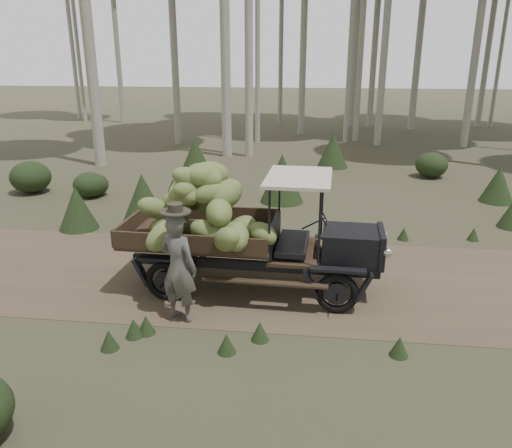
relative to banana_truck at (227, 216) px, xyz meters
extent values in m
plane|color=#473D2B|center=(1.59, 0.50, -1.36)|extent=(120.00, 120.00, 0.00)
cube|color=brown|center=(1.59, 0.50, -1.35)|extent=(70.00, 4.00, 0.01)
cube|color=black|center=(2.12, 0.02, -0.43)|extent=(0.96, 0.92, 0.51)
cube|color=black|center=(2.63, 0.00, -0.43)|extent=(0.13, 0.93, 0.58)
cube|color=black|center=(0.82, 0.07, -0.33)|extent=(0.12, 1.30, 0.51)
cube|color=#38281C|center=(-0.48, 0.12, -0.43)|extent=(2.66, 1.77, 0.07)
cube|color=#38281C|center=(-0.45, 0.95, -0.26)|extent=(2.60, 0.15, 0.30)
cube|color=#38281C|center=(-0.51, -0.72, -0.26)|extent=(2.60, 0.15, 0.30)
cube|color=#38281C|center=(-1.78, 0.16, -0.26)|extent=(0.12, 1.67, 0.30)
cube|color=beige|center=(1.22, 0.05, 0.71)|extent=(1.13, 1.62, 0.06)
cube|color=black|center=(0.51, 0.43, -0.78)|extent=(4.27, 0.25, 0.17)
cube|color=black|center=(0.48, -0.27, -0.78)|extent=(4.27, 0.25, 0.17)
torus|color=black|center=(1.96, 0.77, -1.00)|extent=(0.71, 0.15, 0.71)
torus|color=black|center=(1.90, -0.72, -1.00)|extent=(0.71, 0.15, 0.71)
torus|color=black|center=(-0.92, 0.88, -1.00)|extent=(0.71, 0.15, 0.71)
torus|color=black|center=(-0.98, -0.61, -1.00)|extent=(0.71, 0.15, 0.71)
sphere|color=beige|center=(2.72, 0.41, -0.38)|extent=(0.17, 0.17, 0.17)
sphere|color=beige|center=(2.69, -0.42, -0.38)|extent=(0.17, 0.17, 0.17)
ellipsoid|color=olive|center=(0.24, 0.04, -0.22)|extent=(0.69, 0.85, 0.47)
ellipsoid|color=olive|center=(-0.28, 0.23, 0.15)|extent=(0.90, 0.76, 0.61)
ellipsoid|color=olive|center=(-0.71, 0.08, 0.43)|extent=(0.78, 0.97, 0.62)
ellipsoid|color=olive|center=(-0.46, 0.16, 0.64)|extent=(0.83, 0.71, 0.61)
ellipsoid|color=olive|center=(0.26, -0.63, -0.13)|extent=(0.54, 0.81, 0.50)
ellipsoid|color=olive|center=(-0.94, 0.20, 0.15)|extent=(0.77, 0.74, 0.47)
ellipsoid|color=olive|center=(-0.01, 0.02, 0.39)|extent=(0.80, 0.91, 0.66)
ellipsoid|color=olive|center=(-0.38, 0.26, 0.65)|extent=(0.82, 0.51, 0.58)
ellipsoid|color=olive|center=(-1.08, 0.11, -0.23)|extent=(0.86, 0.58, 0.53)
ellipsoid|color=olive|center=(-0.72, 0.55, 0.15)|extent=(0.81, 0.54, 0.62)
ellipsoid|color=olive|center=(-0.66, 0.10, 0.42)|extent=(0.84, 0.71, 0.63)
ellipsoid|color=olive|center=(-0.41, 0.11, 0.65)|extent=(0.63, 0.45, 0.40)
ellipsoid|color=olive|center=(-0.01, -0.46, -0.20)|extent=(0.77, 0.51, 0.65)
ellipsoid|color=olive|center=(-1.32, 0.02, 0.10)|extent=(0.76, 0.65, 0.56)
ellipsoid|color=olive|center=(-0.26, -0.06, 0.42)|extent=(0.75, 0.51, 0.48)
ellipsoid|color=olive|center=(-0.60, 0.05, 0.63)|extent=(0.90, 0.80, 0.65)
ellipsoid|color=olive|center=(-0.29, -0.41, -0.14)|extent=(0.77, 0.62, 0.45)
ellipsoid|color=olive|center=(-0.07, -0.36, 0.17)|extent=(0.58, 0.79, 0.50)
ellipsoid|color=olive|center=(-0.63, -0.02, 0.45)|extent=(0.74, 0.82, 0.52)
ellipsoid|color=olive|center=(-0.40, 0.10, 0.60)|extent=(0.85, 0.69, 0.51)
ellipsoid|color=olive|center=(0.65, -0.44, -0.14)|extent=(0.72, 0.69, 0.43)
ellipsoid|color=olive|center=(-0.35, 0.37, 0.12)|extent=(0.75, 0.67, 0.47)
ellipsoid|color=olive|center=(-0.87, 0.36, 0.35)|extent=(0.61, 0.91, 0.57)
ellipsoid|color=olive|center=(-0.37, 0.04, 0.68)|extent=(0.77, 0.65, 0.46)
ellipsoid|color=olive|center=(-0.89, -0.75, -0.11)|extent=(0.89, 0.82, 0.70)
ellipsoid|color=olive|center=(0.13, -0.79, -0.13)|extent=(0.74, 0.85, 0.65)
imported|color=#4F4E48|center=(-0.56, -1.19, -0.48)|extent=(0.75, 0.63, 1.76)
cylinder|color=#302B22|center=(-0.56, -1.19, 0.43)|extent=(0.61, 0.61, 0.02)
cylinder|color=#302B22|center=(-0.56, -1.19, 0.49)|extent=(0.30, 0.30, 0.14)
cone|color=#233319|center=(2.11, 10.68, -0.71)|extent=(1.16, 1.16, 1.29)
ellipsoid|color=#233319|center=(-5.13, 5.52, -0.97)|extent=(0.93, 0.93, 0.74)
cone|color=#233319|center=(6.66, 6.45, -0.83)|extent=(0.94, 0.94, 1.04)
cone|color=#233319|center=(6.27, 4.12, -0.99)|extent=(0.65, 0.65, 0.72)
cone|color=#233319|center=(-2.71, 3.33, -0.72)|extent=(1.14, 1.14, 1.27)
ellipsoid|color=#233319|center=(5.43, 9.38, -0.91)|extent=(1.08, 1.08, 0.86)
cone|color=#233319|center=(0.55, 5.73, -0.66)|extent=(1.24, 1.24, 1.38)
ellipsoid|color=#233319|center=(-7.12, 5.81, -0.86)|extent=(1.20, 1.20, 0.96)
cone|color=#233319|center=(-4.16, 2.77, -0.83)|extent=(0.94, 0.94, 1.05)
ellipsoid|color=#233319|center=(-5.05, 5.70, -1.01)|extent=(0.83, 0.83, 0.67)
cone|color=#233319|center=(-2.63, 5.68, -1.06)|extent=(0.53, 0.53, 0.59)
cone|color=#233319|center=(-1.82, 4.54, -0.68)|extent=(1.22, 1.22, 1.35)
cone|color=#233319|center=(-1.58, 7.94, -1.14)|extent=(0.38, 0.38, 0.43)
cone|color=#233319|center=(-2.76, 9.04, -0.72)|extent=(1.14, 1.14, 1.26)
cone|color=#233319|center=(-0.54, 2.80, -1.21)|extent=(0.27, 0.27, 0.30)
cone|color=#233319|center=(-1.11, -1.82, -1.21)|extent=(0.27, 0.27, 0.30)
cone|color=#233319|center=(-0.96, -1.70, -1.21)|extent=(0.27, 0.27, 0.30)
cone|color=#233319|center=(0.33, -2.07, -1.21)|extent=(0.27, 0.27, 0.30)
cone|color=#233319|center=(0.37, 2.63, -1.21)|extent=(0.27, 0.27, 0.30)
cone|color=#233319|center=(2.36, 3.27, -1.21)|extent=(0.27, 0.27, 0.30)
cone|color=#233319|center=(3.53, 2.92, -1.21)|extent=(0.27, 0.27, 0.30)
cone|color=#233319|center=(5.10, 3.08, -1.21)|extent=(0.27, 0.27, 0.30)
cone|color=#233319|center=(2.74, -1.85, -1.21)|extent=(0.27, 0.27, 0.30)
cone|color=#233319|center=(-1.34, -2.18, -1.21)|extent=(0.27, 0.27, 0.30)
cone|color=#233319|center=(0.76, -1.68, -1.21)|extent=(0.27, 0.27, 0.30)
camera|label=1|loc=(1.48, -8.07, 2.62)|focal=35.00mm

